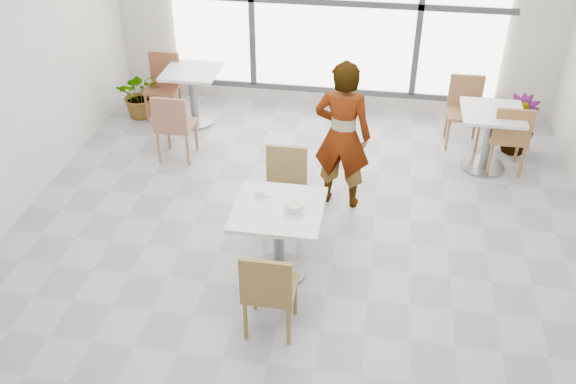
% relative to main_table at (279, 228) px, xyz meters
% --- Properties ---
extents(floor, '(7.00, 7.00, 0.00)m').
position_rel_main_table_xyz_m(floor, '(0.11, 0.19, -0.52)').
color(floor, '#9E9EA5').
rests_on(floor, ground).
extents(wall_back, '(6.00, 0.00, 6.00)m').
position_rel_main_table_xyz_m(wall_back, '(0.11, 3.69, 0.98)').
color(wall_back, silver).
rests_on(wall_back, ground).
extents(window, '(4.60, 0.07, 2.52)m').
position_rel_main_table_xyz_m(window, '(0.11, 3.62, 0.98)').
color(window, white).
rests_on(window, ground).
extents(main_table, '(0.80, 0.80, 0.75)m').
position_rel_main_table_xyz_m(main_table, '(0.00, 0.00, 0.00)').
color(main_table, silver).
rests_on(main_table, ground).
extents(chair_near, '(0.42, 0.42, 0.87)m').
position_rel_main_table_xyz_m(chair_near, '(0.06, -0.78, -0.02)').
color(chair_near, olive).
rests_on(chair_near, ground).
extents(chair_far, '(0.42, 0.42, 0.87)m').
position_rel_main_table_xyz_m(chair_far, '(-0.07, 0.78, -0.02)').
color(chair_far, olive).
rests_on(chair_far, ground).
extents(oatmeal_bowl, '(0.21, 0.21, 0.10)m').
position_rel_main_table_xyz_m(oatmeal_bowl, '(0.15, -0.03, 0.27)').
color(oatmeal_bowl, silver).
rests_on(oatmeal_bowl, main_table).
extents(coffee_cup, '(0.16, 0.13, 0.07)m').
position_rel_main_table_xyz_m(coffee_cup, '(-0.20, 0.15, 0.26)').
color(coffee_cup, white).
rests_on(coffee_cup, main_table).
extents(person, '(0.64, 0.47, 1.65)m').
position_rel_main_table_xyz_m(person, '(0.45, 1.29, 0.30)').
color(person, black).
rests_on(person, ground).
extents(bg_table_left, '(0.70, 0.70, 0.75)m').
position_rel_main_table_xyz_m(bg_table_left, '(-1.67, 2.88, -0.04)').
color(bg_table_left, white).
rests_on(bg_table_left, ground).
extents(bg_table_right, '(0.70, 0.70, 0.75)m').
position_rel_main_table_xyz_m(bg_table_right, '(2.08, 2.29, -0.04)').
color(bg_table_right, white).
rests_on(bg_table_right, ground).
extents(bg_chair_left_near, '(0.42, 0.42, 0.87)m').
position_rel_main_table_xyz_m(bg_chair_left_near, '(-1.60, 1.87, -0.02)').
color(bg_chair_left_near, '#9B6449').
rests_on(bg_chair_left_near, ground).
extents(bg_chair_left_far, '(0.42, 0.42, 0.87)m').
position_rel_main_table_xyz_m(bg_chair_left_far, '(-2.12, 3.03, -0.02)').
color(bg_chair_left_far, brown).
rests_on(bg_chair_left_far, ground).
extents(bg_chair_right_near, '(0.42, 0.42, 0.87)m').
position_rel_main_table_xyz_m(bg_chair_right_near, '(2.31, 2.23, -0.02)').
color(bg_chair_right_near, '#9E6A38').
rests_on(bg_chair_right_near, ground).
extents(bg_chair_right_far, '(0.42, 0.42, 0.87)m').
position_rel_main_table_xyz_m(bg_chair_right_far, '(1.84, 2.91, -0.02)').
color(bg_chair_right_far, '#9E6D46').
rests_on(bg_chair_right_far, ground).
extents(plant_left, '(0.74, 0.69, 0.66)m').
position_rel_main_table_xyz_m(plant_left, '(-2.44, 2.94, -0.19)').
color(plant_left, '#51733D').
rests_on(plant_left, ground).
extents(plant_right, '(0.51, 0.51, 0.73)m').
position_rel_main_table_xyz_m(plant_right, '(2.49, 2.77, -0.16)').
color(plant_right, '#638948').
rests_on(plant_right, ground).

